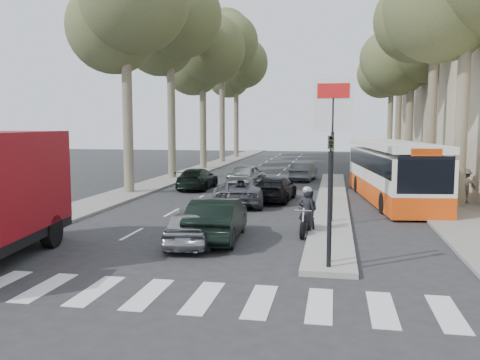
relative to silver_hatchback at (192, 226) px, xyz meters
The scene contains 26 objects.
ground 1.58m from the silver_hatchback, 36.76° to the right, with size 120.00×120.00×0.00m, color #28282B.
sidewalk_right 26.04m from the silver_hatchback, 67.98° to the left, with size 3.20×70.00×0.12m, color gray.
median_left 27.99m from the silver_hatchback, 104.15° to the left, with size 2.40×64.00×0.12m, color gray.
traffic_island 11.06m from the silver_hatchback, 66.47° to the left, with size 1.50×26.00×0.16m, color gray.
building_far 37.81m from the silver_hatchback, 63.30° to the left, with size 11.00×20.00×16.00m, color #B7A88E.
billboard 6.78m from the silver_hatchback, 43.11° to the left, with size 1.50×12.10×5.60m.
traffic_light_island 5.34m from the silver_hatchback, 28.22° to the right, with size 0.16×0.41×3.60m.
tree_l_a 16.33m from the silver_hatchback, 120.83° to the left, with size 7.40×7.20×14.10m.
tree_l_b 22.93m from the silver_hatchback, 109.49° to the left, with size 7.40×7.20×14.88m.
tree_l_c 29.57m from the silver_hatchback, 103.64° to the left, with size 7.40×7.20×13.71m.
tree_l_d 37.56m from the silver_hatchback, 100.78° to the left, with size 7.40×7.20×15.66m.
tree_l_e 44.93m from the silver_hatchback, 98.95° to the left, with size 7.40×7.20×14.49m.
tree_r_c 28.69m from the silver_hatchback, 68.02° to the left, with size 7.40×7.20×13.32m.
tree_r_d 36.33m from the silver_hatchback, 72.80° to the left, with size 7.40×7.20×14.88m.
tree_r_e 43.64m from the silver_hatchback, 75.86° to the left, with size 7.40×7.20×14.10m.
silver_hatchback is the anchor object (origin of this frame).
dark_hatchback 1.07m from the silver_hatchback, 51.57° to the left, with size 1.52×4.36×1.44m, color black.
queue_car_a 8.56m from the silver_hatchback, 89.59° to the left, with size 2.26×4.91×1.36m, color #53555C.
queue_car_b 10.02m from the silver_hatchback, 81.12° to the left, with size 1.76×4.32×1.25m, color black.
queue_car_c 15.66m from the silver_hatchback, 93.22° to the left, with size 1.68×4.18×1.43m, color #ADB0B5.
queue_car_d 19.89m from the silver_hatchback, 83.04° to the left, with size 1.33×3.83×1.26m, color #474A4E.
queue_car_e 14.30m from the silver_hatchback, 104.67° to the left, with size 1.78×4.37×1.27m, color black.
city_bus 13.17m from the silver_hatchback, 55.90° to the left, with size 3.83×11.74×3.04m.
motorcycle 4.29m from the silver_hatchback, 33.21° to the left, with size 0.79×2.03×1.73m.
pedestrian_near 13.98m from the silver_hatchback, 47.10° to the left, with size 1.09×0.53×1.85m, color #373048.
pedestrian_far 14.84m from the silver_hatchback, 43.74° to the left, with size 1.07×0.48×1.66m, color brown.
Camera 1 is at (3.36, -14.72, 3.88)m, focal length 38.00 mm.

